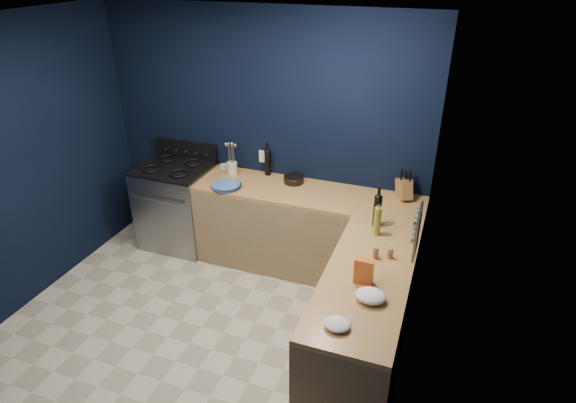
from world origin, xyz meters
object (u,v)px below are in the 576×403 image
at_px(knife_block, 404,189).
at_px(crouton_bag, 364,271).
at_px(gas_range, 178,207).
at_px(plate_stack, 226,186).
at_px(utensil_crock, 232,168).

relative_size(knife_block, crouton_bag, 1.00).
relative_size(gas_range, knife_block, 4.68).
relative_size(plate_stack, utensil_crock, 2.13).
height_order(gas_range, plate_stack, plate_stack).
bearing_deg(gas_range, crouton_bag, -27.74).
bearing_deg(crouton_bag, knife_block, 86.50).
bearing_deg(gas_range, plate_stack, -12.98).
relative_size(plate_stack, crouton_bag, 1.48).
distance_m(gas_range, crouton_bag, 2.71).
bearing_deg(utensil_crock, plate_stack, -75.32).
xyz_separation_m(knife_block, crouton_bag, (-0.09, -1.45, 0.00)).
height_order(utensil_crock, knife_block, knife_block).
bearing_deg(crouton_bag, plate_stack, 146.62).
xyz_separation_m(plate_stack, crouton_bag, (1.63, -1.07, 0.08)).
xyz_separation_m(gas_range, crouton_bag, (2.35, -1.24, 0.54)).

